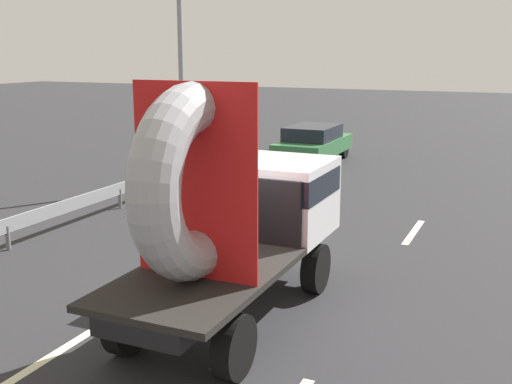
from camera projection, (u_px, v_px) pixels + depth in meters
ground_plane at (241, 299)px, 10.87m from camera, size 120.00×120.00×0.00m
flatbed_truck at (239, 207)px, 9.93m from camera, size 2.02×5.27×3.86m
distant_sedan at (313, 143)px, 24.08m from camera, size 1.88×4.39×1.43m
traffic_light at (181, 47)px, 19.15m from camera, size 0.42×0.36×6.79m
guardrail at (70, 206)px, 15.25m from camera, size 0.10×16.17×0.71m
lane_dash_left_near at (45, 360)px, 8.73m from camera, size 0.16×2.10×0.01m
lane_dash_left_far at (274, 217)px, 16.21m from camera, size 0.16×2.39×0.01m
lane_dash_right_far at (414, 232)px, 14.90m from camera, size 0.16×2.20×0.01m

